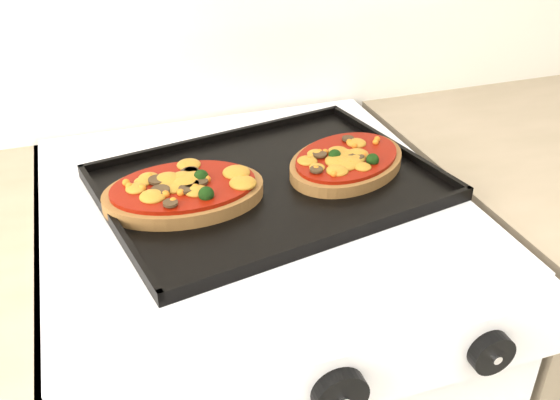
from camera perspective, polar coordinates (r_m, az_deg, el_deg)
name	(u,v)px	position (r m, az deg, el deg)	size (l,w,h in m)	color
control_panel	(335,380)	(0.70, 5.04, -16.06)	(0.60, 0.02, 0.09)	white
knob_center	(340,394)	(0.69, 5.51, -17.26)	(0.06, 0.06, 0.02)	black
knob_right	(491,353)	(0.77, 18.75, -13.09)	(0.05, 0.05, 0.02)	black
baking_tray	(269,182)	(0.91, -1.01, 1.65)	(0.47, 0.35, 0.02)	black
pizza_left	(184,190)	(0.87, -8.78, 0.94)	(0.22, 0.15, 0.03)	brown
pizza_right	(347,160)	(0.95, 6.11, 3.67)	(0.21, 0.15, 0.03)	brown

